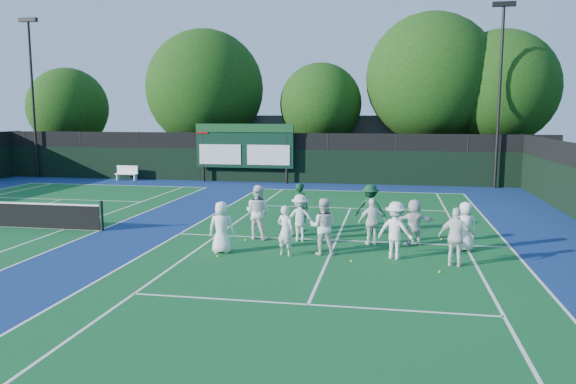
# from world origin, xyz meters

# --- Properties ---
(ground) EXTENTS (120.00, 120.00, 0.00)m
(ground) POSITION_xyz_m (0.00, 0.00, 0.00)
(ground) COLOR #15380F
(ground) RESTS_ON ground
(court_apron) EXTENTS (34.00, 32.00, 0.01)m
(court_apron) POSITION_xyz_m (-6.00, 1.00, 0.00)
(court_apron) COLOR navy
(court_apron) RESTS_ON ground
(near_court) EXTENTS (11.05, 23.85, 0.01)m
(near_court) POSITION_xyz_m (0.00, 1.00, 0.01)
(near_court) COLOR #105024
(near_court) RESTS_ON ground
(back_fence) EXTENTS (34.00, 0.08, 3.00)m
(back_fence) POSITION_xyz_m (-6.00, 16.00, 1.36)
(back_fence) COLOR black
(back_fence) RESTS_ON ground
(scoreboard) EXTENTS (6.00, 0.21, 3.55)m
(scoreboard) POSITION_xyz_m (-7.01, 15.59, 2.19)
(scoreboard) COLOR black
(scoreboard) RESTS_ON ground
(clubhouse) EXTENTS (18.00, 6.00, 4.00)m
(clubhouse) POSITION_xyz_m (-2.00, 24.00, 2.00)
(clubhouse) COLOR #5A5A60
(clubhouse) RESTS_ON ground
(light_pole_left) EXTENTS (1.20, 0.30, 10.12)m
(light_pole_left) POSITION_xyz_m (-21.00, 15.70, 6.30)
(light_pole_left) COLOR black
(light_pole_left) RESTS_ON ground
(light_pole_right) EXTENTS (1.20, 0.30, 10.12)m
(light_pole_right) POSITION_xyz_m (7.50, 15.70, 6.30)
(light_pole_right) COLOR black
(light_pole_right) RESTS_ON ground
(bench) EXTENTS (1.48, 0.52, 0.92)m
(bench) POSITION_xyz_m (-14.55, 15.37, 0.49)
(bench) COLOR white
(bench) RESTS_ON ground
(tree_a) EXTENTS (5.59, 5.59, 7.35)m
(tree_a) POSITION_xyz_m (-20.77, 19.58, 4.40)
(tree_a) COLOR black
(tree_a) RESTS_ON ground
(tree_b) EXTENTS (7.85, 7.85, 9.73)m
(tree_b) POSITION_xyz_m (-10.58, 19.58, 5.60)
(tree_b) COLOR black
(tree_b) RESTS_ON ground
(tree_c) EXTENTS (5.31, 5.31, 7.42)m
(tree_c) POSITION_xyz_m (-2.73, 19.58, 4.62)
(tree_c) COLOR black
(tree_c) RESTS_ON ground
(tree_d) EXTENTS (8.08, 8.08, 10.38)m
(tree_d) POSITION_xyz_m (4.20, 19.58, 6.13)
(tree_d) COLOR black
(tree_d) RESTS_ON ground
(tree_e) EXTENTS (7.04, 7.04, 9.24)m
(tree_e) POSITION_xyz_m (8.34, 19.58, 5.53)
(tree_e) COLOR black
(tree_e) RESTS_ON ground
(tennis_ball_0) EXTENTS (0.07, 0.07, 0.07)m
(tennis_ball_0) POSITION_xyz_m (-3.21, -1.81, 0.03)
(tennis_ball_0) COLOR #CBED1B
(tennis_ball_0) RESTS_ON ground
(tennis_ball_1) EXTENTS (0.07, 0.07, 0.07)m
(tennis_ball_1) POSITION_xyz_m (3.44, 1.68, 0.03)
(tennis_ball_1) COLOR #CBED1B
(tennis_ball_1) RESTS_ON ground
(tennis_ball_2) EXTENTS (0.07, 0.07, 0.07)m
(tennis_ball_2) POSITION_xyz_m (3.06, -2.31, 0.03)
(tennis_ball_2) COLOR #CBED1B
(tennis_ball_2) RESTS_ON ground
(tennis_ball_3) EXTENTS (0.07, 0.07, 0.07)m
(tennis_ball_3) POSITION_xyz_m (-2.94, 0.39, 0.03)
(tennis_ball_3) COLOR #CBED1B
(tennis_ball_3) RESTS_ON ground
(tennis_ball_4) EXTENTS (0.07, 0.07, 0.07)m
(tennis_ball_4) POSITION_xyz_m (1.17, 3.75, 0.03)
(tennis_ball_4) COLOR #CBED1B
(tennis_ball_4) RESTS_ON ground
(tennis_ball_5) EXTENTS (0.07, 0.07, 0.07)m
(tennis_ball_5) POSITION_xyz_m (0.68, -1.64, 0.03)
(tennis_ball_5) COLOR #CBED1B
(tennis_ball_5) RESTS_ON ground
(player_front_0) EXTENTS (0.82, 0.58, 1.58)m
(player_front_0) POSITION_xyz_m (-3.24, -1.28, 0.79)
(player_front_0) COLOR white
(player_front_0) RESTS_ON ground
(player_front_1) EXTENTS (0.65, 0.54, 1.51)m
(player_front_1) POSITION_xyz_m (-1.30, -1.23, 0.76)
(player_front_1) COLOR silver
(player_front_1) RESTS_ON ground
(player_front_2) EXTENTS (0.86, 0.69, 1.70)m
(player_front_2) POSITION_xyz_m (-0.23, -0.89, 0.85)
(player_front_2) COLOR silver
(player_front_2) RESTS_ON ground
(player_front_3) EXTENTS (1.23, 0.97, 1.67)m
(player_front_3) POSITION_xyz_m (1.90, -0.99, 0.84)
(player_front_3) COLOR white
(player_front_3) RESTS_ON ground
(player_front_4) EXTENTS (1.03, 0.63, 1.64)m
(player_front_4) POSITION_xyz_m (3.54, -1.52, 0.82)
(player_front_4) COLOR white
(player_front_4) RESTS_ON ground
(player_back_0) EXTENTS (1.05, 0.91, 1.83)m
(player_back_0) POSITION_xyz_m (-2.62, 0.80, 0.91)
(player_back_0) COLOR white
(player_back_0) RESTS_ON ground
(player_back_1) EXTENTS (1.04, 0.66, 1.55)m
(player_back_1) POSITION_xyz_m (-1.18, 0.74, 0.77)
(player_back_1) COLOR white
(player_back_1) RESTS_ON ground
(player_back_2) EXTENTS (0.95, 0.58, 1.51)m
(player_back_2) POSITION_xyz_m (1.18, 0.61, 0.76)
(player_back_2) COLOR white
(player_back_2) RESTS_ON ground
(player_back_3) EXTENTS (1.46, 0.74, 1.50)m
(player_back_3) POSITION_xyz_m (2.49, 0.77, 0.75)
(player_back_3) COLOR silver
(player_back_3) RESTS_ON ground
(player_back_4) EXTENTS (0.85, 0.66, 1.53)m
(player_back_4) POSITION_xyz_m (4.00, 0.32, 0.76)
(player_back_4) COLOR white
(player_back_4) RESTS_ON ground
(coach_left) EXTENTS (0.75, 0.64, 1.75)m
(coach_left) POSITION_xyz_m (-1.43, 2.29, 0.87)
(coach_left) COLOR #0E351C
(coach_left) RESTS_ON ground
(coach_right) EXTENTS (1.20, 0.83, 1.71)m
(coach_right) POSITION_xyz_m (1.04, 2.54, 0.86)
(coach_right) COLOR #103B21
(coach_right) RESTS_ON ground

